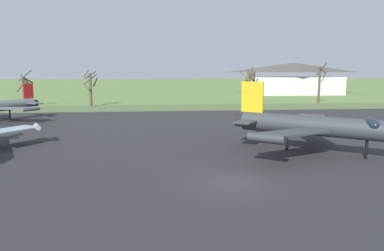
{
  "coord_description": "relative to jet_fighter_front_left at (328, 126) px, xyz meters",
  "views": [
    {
      "loc": [
        -4.85,
        -21.58,
        7.0
      ],
      "look_at": [
        -1.08,
        13.92,
        1.57
      ],
      "focal_mm": 33.74,
      "sensor_mm": 36.0,
      "label": 1
    }
  ],
  "objects": [
    {
      "name": "ground_plane",
      "position": [
        -9.48,
        -6.54,
        -2.44
      ],
      "size": [
        600.0,
        600.0,
        0.0
      ],
      "primitive_type": "plane",
      "color": "#607F42"
    },
    {
      "name": "asphalt_apron",
      "position": [
        -9.48,
        8.76,
        -2.42
      ],
      "size": [
        81.06,
        51.0,
        0.05
      ],
      "primitive_type": "cube",
      "color": "#28282B",
      "rests_on": "ground"
    },
    {
      "name": "grass_verge_strip",
      "position": [
        -9.48,
        40.26,
        -2.41
      ],
      "size": [
        141.06,
        12.0,
        0.06
      ],
      "primitive_type": "cube",
      "color": "#53673A",
      "rests_on": "ground"
    },
    {
      "name": "jet_fighter_front_left",
      "position": [
        0.0,
        0.0,
        0.0
      ],
      "size": [
        15.48,
        14.43,
        6.02
      ],
      "color": "#33383D",
      "rests_on": "ground"
    },
    {
      "name": "bare_tree_far_left",
      "position": [
        -39.6,
        45.98,
        1.04
      ],
      "size": [
        3.05,
        3.15,
        7.2
      ],
      "color": "brown",
      "rests_on": "ground"
    },
    {
      "name": "bare_tree_left_of_center",
      "position": [
        -26.62,
        44.49,
        1.43
      ],
      "size": [
        3.0,
        2.98,
        7.18
      ],
      "color": "brown",
      "rests_on": "ground"
    },
    {
      "name": "bare_tree_center",
      "position": [
        5.95,
        48.28,
        1.38
      ],
      "size": [
        3.11,
        3.14,
        6.79
      ],
      "color": "brown",
      "rests_on": "ground"
    },
    {
      "name": "bare_tree_right_of_center",
      "position": [
        6.98,
        48.24,
        1.62
      ],
      "size": [
        2.5,
        2.83,
        7.78
      ],
      "color": "#42382D",
      "rests_on": "ground"
    },
    {
      "name": "bare_tree_far_right",
      "position": [
        21.53,
        47.14,
        2.08
      ],
      "size": [
        2.53,
        2.59,
        8.76
      ],
      "color": "brown",
      "rests_on": "ground"
    },
    {
      "name": "visitor_building",
      "position": [
        27.05,
        76.32,
        2.15
      ],
      "size": [
        29.29,
        12.63,
        9.37
      ],
      "color": "silver",
      "rests_on": "ground"
    }
  ]
}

